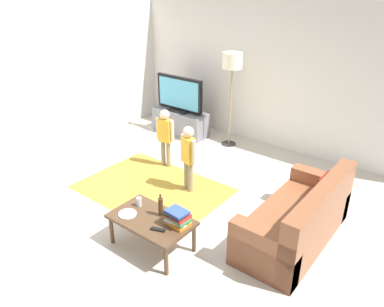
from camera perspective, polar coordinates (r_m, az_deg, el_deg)
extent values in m
plane|color=beige|center=(5.47, -3.92, -8.30)|extent=(7.80, 7.80, 0.00)
cube|color=silver|center=(7.25, 12.04, 11.52)|extent=(6.00, 0.12, 2.70)
cube|color=silver|center=(7.15, -22.82, 9.90)|extent=(0.12, 6.00, 2.70)
cube|color=#B28C33|center=(5.96, -6.00, -5.26)|extent=(2.20, 1.60, 0.01)
cube|color=slate|center=(7.87, -1.75, 4.77)|extent=(1.20, 0.44, 0.50)
cube|color=black|center=(7.89, -1.96, 3.65)|extent=(1.10, 0.32, 0.03)
cube|color=black|center=(7.76, -1.87, 6.56)|extent=(0.44, 0.28, 0.03)
cube|color=black|center=(7.65, -1.90, 9.07)|extent=(1.10, 0.07, 0.68)
cube|color=#59B2D8|center=(7.63, -2.09, 9.01)|extent=(1.00, 0.01, 0.58)
cube|color=brown|center=(4.95, 15.05, -10.41)|extent=(0.80, 1.80, 0.42)
cube|color=brown|center=(4.75, 18.67, -9.40)|extent=(0.20, 1.80, 0.86)
cube|color=brown|center=(4.30, 10.65, -14.60)|extent=(0.80, 0.20, 0.60)
cube|color=brown|center=(5.54, 18.58, -5.60)|extent=(0.80, 0.20, 0.60)
cube|color=#B22823|center=(5.17, 19.52, -4.79)|extent=(0.10, 0.32, 0.32)
cylinder|color=#262626|center=(7.47, 5.56, 1.49)|extent=(0.28, 0.28, 0.02)
cylinder|color=#99844C|center=(7.20, 5.81, 6.95)|extent=(0.03, 0.03, 1.50)
cylinder|color=silver|center=(6.97, 6.13, 13.82)|extent=(0.36, 0.36, 0.28)
cylinder|color=gray|center=(6.56, -4.38, 0.11)|extent=(0.08, 0.08, 0.46)
cylinder|color=gray|center=(6.50, -3.57, -0.09)|extent=(0.08, 0.08, 0.46)
cube|color=gold|center=(6.36, -4.09, 3.50)|extent=(0.24, 0.15, 0.40)
sphere|color=beige|center=(6.26, -4.17, 5.89)|extent=(0.17, 0.17, 0.17)
cylinder|color=beige|center=(6.42, -5.16, 3.89)|extent=(0.06, 0.06, 0.36)
cylinder|color=beige|center=(6.28, -3.02, 3.44)|extent=(0.06, 0.06, 0.36)
cylinder|color=gray|center=(5.83, -0.85, -3.21)|extent=(0.08, 0.08, 0.47)
cylinder|color=gray|center=(5.75, -0.24, -3.66)|extent=(0.08, 0.08, 0.47)
cube|color=gold|center=(5.59, -0.57, 0.52)|extent=(0.25, 0.19, 0.41)
sphere|color=beige|center=(5.47, -0.58, 3.25)|extent=(0.17, 0.17, 0.17)
cylinder|color=beige|center=(5.69, -1.35, 1.22)|extent=(0.06, 0.06, 0.37)
cylinder|color=beige|center=(5.47, 0.25, 0.18)|extent=(0.06, 0.06, 0.37)
cube|color=#513823|center=(4.57, -6.18, -9.93)|extent=(1.00, 0.60, 0.04)
cylinder|color=#513823|center=(4.84, -12.08, -11.23)|extent=(0.05, 0.05, 0.38)
cylinder|color=#513823|center=(4.32, -3.94, -15.90)|extent=(0.05, 0.05, 0.38)
cylinder|color=#513823|center=(5.10, -7.80, -8.71)|extent=(0.05, 0.05, 0.38)
cylinder|color=#513823|center=(4.61, 0.30, -12.70)|extent=(0.05, 0.05, 0.38)
cube|color=orange|center=(4.43, -2.11, -10.48)|extent=(0.28, 0.22, 0.04)
cube|color=white|center=(4.42, -2.25, -10.05)|extent=(0.29, 0.20, 0.03)
cube|color=#388C4C|center=(4.39, -2.10, -9.82)|extent=(0.29, 0.21, 0.03)
cube|color=red|center=(4.38, -2.19, -9.32)|extent=(0.28, 0.21, 0.04)
cube|color=black|center=(4.35, -2.48, -9.08)|extent=(0.25, 0.20, 0.03)
cube|color=#334CA5|center=(4.33, -2.27, -8.78)|extent=(0.26, 0.21, 0.03)
cylinder|color=#4C3319|center=(4.54, -4.75, -8.06)|extent=(0.06, 0.06, 0.24)
cylinder|color=#4C3319|center=(4.46, -4.82, -6.48)|extent=(0.02, 0.02, 0.06)
cube|color=black|center=(4.36, -5.18, -11.39)|extent=(0.18, 0.10, 0.02)
cylinder|color=silver|center=(4.77, -8.02, -7.26)|extent=(0.07, 0.07, 0.12)
cylinder|color=white|center=(4.66, -9.75, -9.00)|extent=(0.22, 0.22, 0.02)
cube|color=silver|center=(4.64, -9.59, -8.98)|extent=(0.11, 0.12, 0.01)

